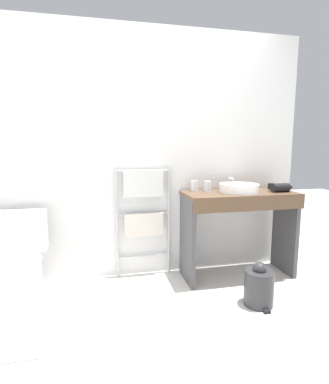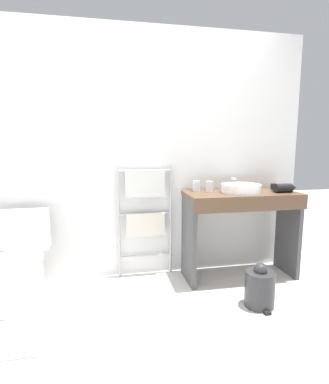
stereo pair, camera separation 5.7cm
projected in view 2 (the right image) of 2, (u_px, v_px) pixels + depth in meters
ground_plane at (178, 356)px, 1.83m from camera, size 12.00×12.00×0.00m
wall_back at (147, 155)px, 2.91m from camera, size 3.12×0.12×2.36m
toilet at (19, 266)px, 2.42m from camera, size 0.41×0.57×0.74m
towel_radiator at (145, 206)px, 2.87m from camera, size 0.53×0.06×1.08m
vanity_counter at (241, 219)px, 2.85m from camera, size 1.07×0.46×0.84m
sink_basin at (241, 188)px, 2.79m from camera, size 0.37×0.37×0.08m
faucet at (232, 182)px, 2.98m from camera, size 0.02×0.10×0.13m
cup_near_wall at (196, 186)px, 2.87m from camera, size 0.07×0.07×0.10m
cup_near_edge at (209, 187)px, 2.84m from camera, size 0.06×0.06×0.10m
hair_dryer at (284, 188)px, 2.82m from camera, size 0.22×0.16×0.08m
trash_bin at (260, 288)px, 2.38m from camera, size 0.23×0.27×0.36m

